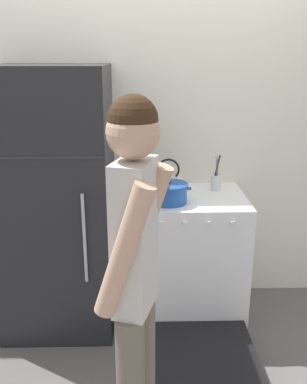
# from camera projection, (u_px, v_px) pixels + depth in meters

# --- Properties ---
(ground_plane) EXTENTS (14.00, 14.00, 0.00)m
(ground_plane) POSITION_uv_depth(u_px,v_px,m) (148.00, 290.00, 3.48)
(ground_plane) COLOR #5B5654
(wall_back) EXTENTS (10.00, 0.06, 2.55)m
(wall_back) POSITION_uv_depth(u_px,v_px,m) (147.00, 134.00, 3.12)
(wall_back) COLOR silver
(wall_back) RESTS_ON ground_plane
(refrigerator) EXTENTS (0.73, 0.73, 1.77)m
(refrigerator) POSITION_uv_depth(u_px,v_px,m) (57.00, 202.00, 2.86)
(refrigerator) COLOR black
(refrigerator) RESTS_ON ground_plane
(stove_range) EXTENTS (0.73, 1.36, 0.91)m
(stove_range) POSITION_uv_depth(u_px,v_px,m) (191.00, 259.00, 3.01)
(stove_range) COLOR white
(stove_range) RESTS_ON ground_plane
(dutch_oven_pot) EXTENTS (0.29, 0.25, 0.15)m
(dutch_oven_pot) POSITION_uv_depth(u_px,v_px,m) (169.00, 193.00, 2.77)
(dutch_oven_pot) COLOR #1E4C9E
(dutch_oven_pot) RESTS_ON stove_range
(tea_kettle) EXTENTS (0.26, 0.21, 0.23)m
(tea_kettle) POSITION_uv_depth(u_px,v_px,m) (169.00, 182.00, 3.01)
(tea_kettle) COLOR silver
(tea_kettle) RESTS_ON stove_range
(utensil_jar) EXTENTS (0.07, 0.07, 0.25)m
(utensil_jar) POSITION_uv_depth(u_px,v_px,m) (216.00, 181.00, 3.02)
(utensil_jar) COLOR silver
(utensil_jar) RESTS_ON stove_range
(person) EXTENTS (0.34, 0.40, 1.70)m
(person) POSITION_uv_depth(u_px,v_px,m) (135.00, 278.00, 1.73)
(person) COLOR #6B6051
(person) RESTS_ON ground_plane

